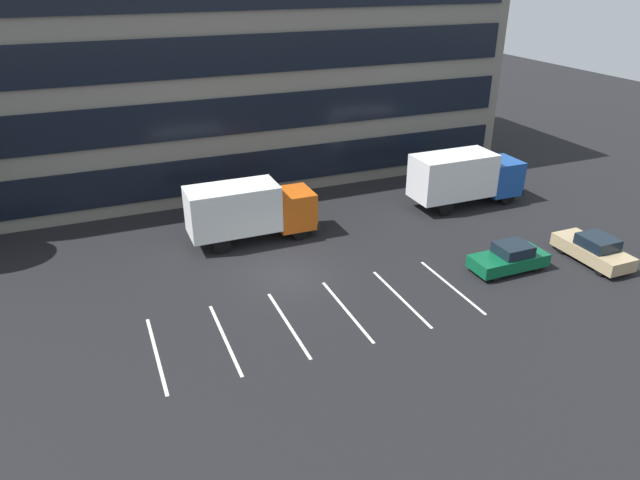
% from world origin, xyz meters
% --- Properties ---
extents(ground_plane, '(120.00, 120.00, 0.00)m').
position_xyz_m(ground_plane, '(0.00, 0.00, 0.00)').
color(ground_plane, black).
extents(office_building, '(41.20, 14.13, 14.40)m').
position_xyz_m(office_building, '(0.00, 17.95, 7.20)').
color(office_building, slate).
rests_on(office_building, ground_plane).
extents(lot_markings, '(14.14, 5.40, 0.01)m').
position_xyz_m(lot_markings, '(-0.00, -3.96, 0.00)').
color(lot_markings, silver).
rests_on(lot_markings, ground_plane).
extents(box_truck_orange, '(7.16, 2.37, 3.32)m').
position_xyz_m(box_truck_orange, '(-0.51, 4.77, 1.87)').
color(box_truck_orange, '#D85914').
rests_on(box_truck_orange, ground_plane).
extents(box_truck_blue, '(7.47, 2.47, 3.46)m').
position_xyz_m(box_truck_blue, '(13.59, 4.59, 1.95)').
color(box_truck_blue, '#194799').
rests_on(box_truck_blue, ground_plane).
extents(sedan_tan, '(1.74, 4.17, 1.49)m').
position_xyz_m(sedan_tan, '(15.25, -4.58, 0.71)').
color(sedan_tan, tan).
rests_on(sedan_tan, ground_plane).
extents(sedan_forest, '(3.96, 1.66, 1.42)m').
position_xyz_m(sedan_forest, '(10.62, -3.64, 0.67)').
color(sedan_forest, '#0C5933').
rests_on(sedan_forest, ground_plane).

